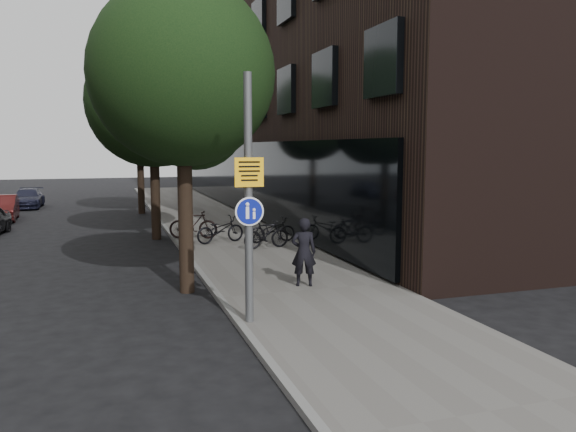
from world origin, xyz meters
name	(u,v)px	position (x,y,z in m)	size (l,w,h in m)	color
ground	(361,340)	(0.00, 0.00, 0.00)	(120.00, 120.00, 0.00)	black
sidewalk	(246,246)	(0.25, 10.00, 0.06)	(4.50, 60.00, 0.12)	#605E59
curb_edge	(182,250)	(-2.00, 10.00, 0.07)	(0.15, 60.00, 0.13)	slate
building_right_dark_brick	(333,54)	(8.50, 22.00, 9.00)	(12.00, 40.00, 18.00)	black
street_tree_near	(185,82)	(-2.53, 4.64, 5.11)	(4.40, 4.40, 7.50)	black
street_tree_mid	(154,107)	(-2.53, 13.14, 5.11)	(5.00, 5.00, 7.80)	black
street_tree_far	(140,118)	(-2.53, 22.14, 5.11)	(5.00, 5.00, 7.80)	black
signpost	(248,199)	(-1.80, 1.37, 2.57)	(0.56, 0.16, 4.86)	#595B5E
pedestrian	(304,252)	(0.20, 3.76, 0.98)	(0.63, 0.41, 1.72)	black
parked_bike_facade_near	(272,230)	(1.28, 10.20, 0.58)	(0.61, 1.76, 0.92)	black
parked_bike_facade_far	(266,234)	(0.75, 9.10, 0.61)	(0.46, 1.64, 0.98)	black
parked_bike_curb_near	(220,229)	(-0.53, 10.70, 0.61)	(0.65, 1.85, 0.97)	black
parked_bike_curb_far	(193,224)	(-1.32, 11.93, 0.67)	(0.52, 1.83, 1.10)	black
parked_car_mid	(2,208)	(-9.28, 21.04, 0.62)	(1.32, 3.77, 1.24)	#4E1716
parked_car_far	(28,198)	(-8.83, 27.08, 0.57)	(1.58, 3.90, 1.13)	#1C1E33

